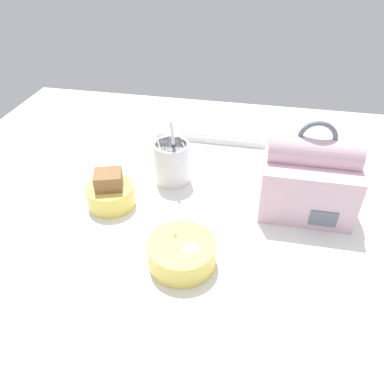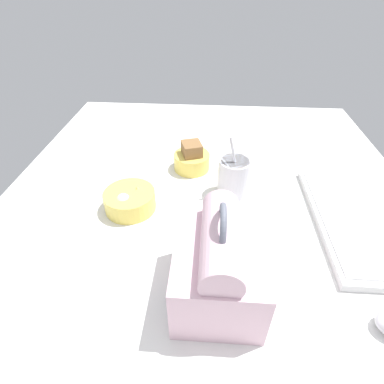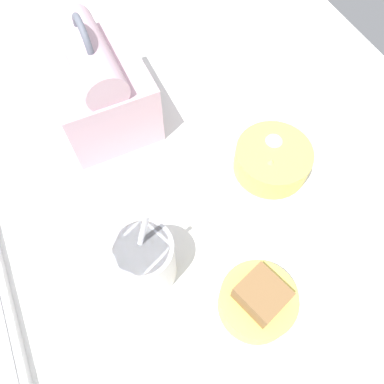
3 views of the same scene
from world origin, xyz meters
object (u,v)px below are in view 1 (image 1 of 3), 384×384
Objects in this scene: keyboard at (225,132)px; bento_bowl_snacks at (182,252)px; computer_mouse at (319,136)px; soup_cup at (172,162)px; bento_bowl_sandwich at (110,193)px; lunch_bag at (308,178)px.

bento_bowl_snacks is (-1.84, -50.69, 1.59)cm from keyboard.
bento_bowl_snacks is 1.53× the size of computer_mouse.
keyboard is 4.67× the size of computer_mouse.
keyboard is 27.27cm from soup_cup.
keyboard is at bearing 60.19° from bento_bowl_sandwich.
lunch_bag is at bearing 43.48° from bento_bowl_snacks.
bento_bowl_sandwich is at bearing 144.00° from bento_bowl_snacks.
soup_cup is at bearing -143.84° from computer_mouse.
bento_bowl_sandwich reaches higher than bento_bowl_snacks.
keyboard is 50.75cm from bento_bowl_snacks.
computer_mouse is (36.20, 26.45, -3.51)cm from soup_cup.
soup_cup is 44.97cm from computer_mouse.
soup_cup is at bearing -111.59° from keyboard.
soup_cup is 16.30cm from bento_bowl_sandwich.
keyboard is 3.06× the size of bento_bowl_snacks.
lunch_bag reaches higher than keyboard.
bento_bowl_sandwich is at bearing -133.61° from soup_cup.
bento_bowl_sandwich is 0.83× the size of bento_bowl_snacks.
soup_cup reaches higher than bento_bowl_snacks.
bento_bowl_snacks is at bearing -118.37° from computer_mouse.
bento_bowl_sandwich is at bearing -141.14° from computer_mouse.
bento_bowl_sandwich is 1.27× the size of computer_mouse.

